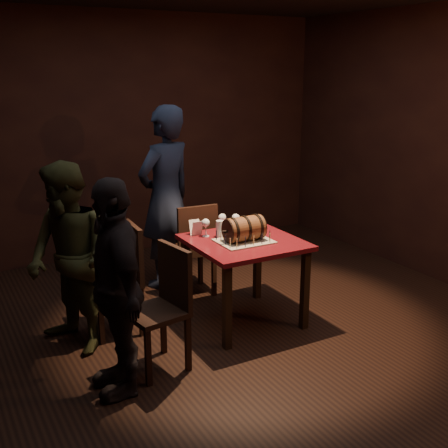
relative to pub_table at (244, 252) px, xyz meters
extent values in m
plane|color=black|center=(-0.18, -0.14, -0.64)|extent=(5.00, 5.00, 0.00)
cube|color=black|center=(-0.18, 2.36, 0.76)|extent=(5.00, 0.04, 2.80)
cube|color=#510D15|center=(0.00, 0.00, 0.09)|extent=(0.90, 0.90, 0.04)
cube|color=black|center=(-0.38, -0.38, -0.29)|extent=(0.06, 0.06, 0.71)
cube|color=black|center=(0.38, -0.38, -0.29)|extent=(0.06, 0.06, 0.71)
cube|color=black|center=(-0.38, 0.38, -0.29)|extent=(0.06, 0.06, 0.71)
cube|color=black|center=(0.38, 0.38, -0.29)|extent=(0.06, 0.06, 0.71)
cube|color=#AFA28D|center=(-0.03, -0.04, 0.12)|extent=(0.45, 0.35, 0.01)
cylinder|color=brown|center=(-0.03, -0.04, 0.23)|extent=(0.31, 0.21, 0.21)
cylinder|color=black|center=(-0.14, -0.04, 0.23)|extent=(0.02, 0.23, 0.23)
cylinder|color=black|center=(-0.03, -0.04, 0.23)|extent=(0.02, 0.23, 0.23)
cylinder|color=black|center=(0.09, -0.04, 0.23)|extent=(0.02, 0.23, 0.23)
cylinder|color=black|center=(-0.19, -0.04, 0.23)|extent=(0.01, 0.20, 0.20)
cylinder|color=black|center=(0.14, -0.04, 0.23)|extent=(0.01, 0.20, 0.20)
cylinder|color=black|center=(-0.21, -0.04, 0.23)|extent=(0.04, 0.02, 0.02)
sphere|color=black|center=(-0.23, -0.04, 0.23)|extent=(0.03, 0.03, 0.03)
cylinder|color=#E0D086|center=(-0.18, -0.19, 0.16)|extent=(0.01, 0.01, 0.08)
cylinder|color=black|center=(-0.18, -0.19, 0.21)|extent=(0.00, 0.00, 0.01)
cylinder|color=black|center=(-0.10, -0.19, 0.16)|extent=(0.01, 0.01, 0.08)
cylinder|color=black|center=(-0.10, -0.19, 0.21)|extent=(0.00, 0.00, 0.01)
cylinder|color=#E0D086|center=(-0.02, -0.19, 0.16)|extent=(0.01, 0.01, 0.08)
cylinder|color=black|center=(-0.02, -0.19, 0.21)|extent=(0.00, 0.00, 0.01)
cylinder|color=black|center=(0.06, -0.19, 0.16)|extent=(0.01, 0.01, 0.08)
cylinder|color=black|center=(0.06, -0.19, 0.21)|extent=(0.00, 0.00, 0.01)
cylinder|color=#E0D086|center=(0.14, -0.19, 0.16)|extent=(0.01, 0.01, 0.08)
cylinder|color=black|center=(0.14, -0.19, 0.21)|extent=(0.00, 0.00, 0.01)
cylinder|color=black|center=(0.17, -0.14, 0.16)|extent=(0.01, 0.01, 0.08)
cylinder|color=black|center=(0.17, -0.14, 0.21)|extent=(0.00, 0.00, 0.01)
cylinder|color=#E0D086|center=(0.17, -0.06, 0.16)|extent=(0.01, 0.01, 0.08)
cylinder|color=black|center=(0.17, -0.06, 0.21)|extent=(0.00, 0.00, 0.01)
cylinder|color=black|center=(0.17, 0.02, 0.16)|extent=(0.01, 0.01, 0.08)
cylinder|color=black|center=(0.17, 0.02, 0.21)|extent=(0.00, 0.00, 0.01)
cylinder|color=#E0D086|center=(0.17, 0.10, 0.16)|extent=(0.01, 0.01, 0.08)
cylinder|color=black|center=(0.17, 0.10, 0.21)|extent=(0.00, 0.00, 0.01)
cylinder|color=black|center=(0.09, 0.10, 0.16)|extent=(0.01, 0.01, 0.08)
cylinder|color=black|center=(0.09, 0.10, 0.21)|extent=(0.00, 0.00, 0.01)
cylinder|color=#E0D086|center=(0.01, 0.10, 0.16)|extent=(0.01, 0.01, 0.08)
cylinder|color=black|center=(0.01, 0.10, 0.21)|extent=(0.00, 0.00, 0.01)
cylinder|color=black|center=(-0.07, 0.10, 0.16)|extent=(0.01, 0.01, 0.08)
cylinder|color=black|center=(-0.07, 0.10, 0.21)|extent=(0.00, 0.00, 0.01)
cylinder|color=#E0D086|center=(-0.15, 0.10, 0.16)|extent=(0.01, 0.01, 0.08)
cylinder|color=black|center=(-0.15, 0.10, 0.21)|extent=(0.00, 0.00, 0.01)
cylinder|color=black|center=(-0.22, 0.09, 0.16)|extent=(0.01, 0.01, 0.08)
cylinder|color=black|center=(-0.22, 0.09, 0.21)|extent=(0.00, 0.00, 0.01)
cylinder|color=#E0D086|center=(-0.22, 0.01, 0.16)|extent=(0.01, 0.01, 0.08)
cylinder|color=black|center=(-0.22, 0.01, 0.21)|extent=(0.00, 0.00, 0.01)
cylinder|color=black|center=(-0.22, -0.07, 0.16)|extent=(0.01, 0.01, 0.08)
cylinder|color=black|center=(-0.22, -0.07, 0.21)|extent=(0.00, 0.00, 0.01)
cylinder|color=#E0D086|center=(-0.22, -0.15, 0.16)|extent=(0.01, 0.01, 0.08)
cylinder|color=black|center=(-0.22, -0.15, 0.21)|extent=(0.00, 0.00, 0.01)
cylinder|color=silver|center=(-0.24, 0.25, 0.11)|extent=(0.06, 0.06, 0.01)
cylinder|color=silver|center=(-0.24, 0.25, 0.16)|extent=(0.01, 0.01, 0.09)
sphere|color=silver|center=(-0.24, 0.25, 0.23)|extent=(0.07, 0.07, 0.07)
sphere|color=#591114|center=(-0.24, 0.25, 0.23)|extent=(0.05, 0.05, 0.05)
cylinder|color=silver|center=(-0.03, 0.34, 0.11)|extent=(0.06, 0.06, 0.01)
cylinder|color=silver|center=(-0.03, 0.34, 0.16)|extent=(0.01, 0.01, 0.09)
sphere|color=silver|center=(-0.03, 0.34, 0.23)|extent=(0.07, 0.07, 0.07)
cylinder|color=silver|center=(0.08, 0.28, 0.11)|extent=(0.06, 0.06, 0.01)
cylinder|color=silver|center=(0.08, 0.28, 0.16)|extent=(0.01, 0.01, 0.09)
sphere|color=silver|center=(0.08, 0.28, 0.23)|extent=(0.07, 0.07, 0.07)
sphere|color=#BF594C|center=(0.08, 0.28, 0.23)|extent=(0.05, 0.05, 0.05)
cylinder|color=silver|center=(-0.14, 0.17, 0.18)|extent=(0.07, 0.07, 0.15)
cylinder|color=#9E5414|center=(-0.14, 0.17, 0.17)|extent=(0.06, 0.06, 0.11)
cylinder|color=white|center=(-0.14, 0.17, 0.23)|extent=(0.06, 0.06, 0.02)
cube|color=black|center=(-0.12, 0.81, -0.19)|extent=(0.42, 0.42, 0.04)
cube|color=black|center=(0.06, 0.97, -0.43)|extent=(0.04, 0.04, 0.43)
cube|color=black|center=(-0.28, 0.99, -0.43)|extent=(0.04, 0.04, 0.43)
cube|color=black|center=(0.04, 0.63, -0.43)|extent=(0.04, 0.04, 0.43)
cube|color=black|center=(-0.30, 0.65, -0.43)|extent=(0.04, 0.04, 0.43)
cube|color=black|center=(-0.13, 0.63, 0.06)|extent=(0.40, 0.06, 0.46)
cube|color=black|center=(-1.06, 0.34, -0.19)|extent=(0.42, 0.42, 0.04)
cube|color=black|center=(-1.22, 0.51, -0.43)|extent=(0.04, 0.04, 0.43)
cube|color=black|center=(-1.24, 0.17, -0.43)|extent=(0.04, 0.04, 0.43)
cube|color=black|center=(-0.88, 0.50, -0.43)|extent=(0.04, 0.04, 0.43)
cube|color=black|center=(-0.90, 0.16, -0.43)|extent=(0.04, 0.04, 0.43)
cube|color=black|center=(-0.88, 0.33, 0.06)|extent=(0.06, 0.40, 0.46)
cube|color=black|center=(-0.99, -0.39, -0.19)|extent=(0.46, 0.46, 0.04)
cube|color=black|center=(-1.19, -0.25, -0.43)|extent=(0.04, 0.04, 0.43)
cube|color=black|center=(-1.13, -0.59, -0.43)|extent=(0.04, 0.04, 0.43)
cube|color=black|center=(-0.85, -0.20, -0.43)|extent=(0.04, 0.04, 0.43)
cube|color=black|center=(-0.80, -0.53, -0.43)|extent=(0.04, 0.04, 0.43)
cube|color=black|center=(-0.81, -0.36, 0.06)|extent=(0.10, 0.40, 0.46)
imported|color=#181F31|center=(-0.24, 1.14, 0.28)|extent=(0.78, 0.65, 1.84)
imported|color=#35371B|center=(-1.44, 0.22, 0.11)|extent=(0.78, 0.88, 1.51)
imported|color=black|center=(-1.32, -0.52, 0.12)|extent=(0.44, 0.92, 1.52)
camera|label=1|loc=(-2.37, -3.94, 1.55)|focal=45.00mm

